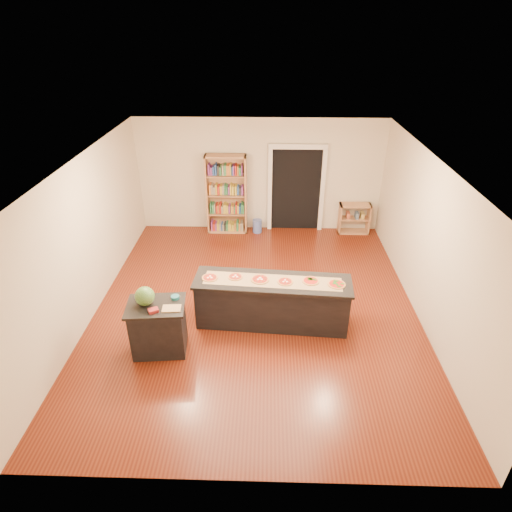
{
  "coord_description": "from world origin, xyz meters",
  "views": [
    {
      "loc": [
        0.2,
        -6.61,
        4.86
      ],
      "look_at": [
        0.0,
        0.2,
        1.0
      ],
      "focal_mm": 30.0,
      "sensor_mm": 36.0,
      "label": 1
    }
  ],
  "objects_px": {
    "bookshelf": "(227,195)",
    "waste_bin": "(257,226)",
    "kitchen_island": "(272,302)",
    "side_counter": "(159,327)",
    "low_shelf": "(354,218)",
    "watermelon": "(145,296)"
  },
  "relations": [
    {
      "from": "watermelon",
      "to": "side_counter",
      "type": "bearing_deg",
      "value": -5.09
    },
    {
      "from": "side_counter",
      "to": "watermelon",
      "type": "height_order",
      "value": "watermelon"
    },
    {
      "from": "bookshelf",
      "to": "waste_bin",
      "type": "distance_m",
      "value": 1.12
    },
    {
      "from": "side_counter",
      "to": "low_shelf",
      "type": "distance_m",
      "value": 5.97
    },
    {
      "from": "kitchen_island",
      "to": "waste_bin",
      "type": "relative_size",
      "value": 8.02
    },
    {
      "from": "low_shelf",
      "to": "waste_bin",
      "type": "bearing_deg",
      "value": -178.6
    },
    {
      "from": "bookshelf",
      "to": "waste_bin",
      "type": "relative_size",
      "value": 5.85
    },
    {
      "from": "kitchen_island",
      "to": "low_shelf",
      "type": "xyz_separation_m",
      "value": [
        2.08,
        3.74,
        -0.07
      ]
    },
    {
      "from": "side_counter",
      "to": "watermelon",
      "type": "xyz_separation_m",
      "value": [
        -0.15,
        0.01,
        0.6
      ]
    },
    {
      "from": "kitchen_island",
      "to": "waste_bin",
      "type": "bearing_deg",
      "value": 99.77
    },
    {
      "from": "waste_bin",
      "to": "watermelon",
      "type": "distance_m",
      "value": 4.81
    },
    {
      "from": "kitchen_island",
      "to": "bookshelf",
      "type": "bearing_deg",
      "value": 110.89
    },
    {
      "from": "bookshelf",
      "to": "low_shelf",
      "type": "xyz_separation_m",
      "value": [
        3.2,
        0.01,
        -0.6
      ]
    },
    {
      "from": "low_shelf",
      "to": "waste_bin",
      "type": "relative_size",
      "value": 2.27
    },
    {
      "from": "bookshelf",
      "to": "low_shelf",
      "type": "bearing_deg",
      "value": 0.2
    },
    {
      "from": "bookshelf",
      "to": "waste_bin",
      "type": "bearing_deg",
      "value": -3.62
    },
    {
      "from": "side_counter",
      "to": "low_shelf",
      "type": "bearing_deg",
      "value": 43.4
    },
    {
      "from": "kitchen_island",
      "to": "watermelon",
      "type": "xyz_separation_m",
      "value": [
        -1.99,
        -0.75,
        0.6
      ]
    },
    {
      "from": "side_counter",
      "to": "low_shelf",
      "type": "xyz_separation_m",
      "value": [
        3.92,
        4.51,
        -0.07
      ]
    },
    {
      "from": "kitchen_island",
      "to": "side_counter",
      "type": "distance_m",
      "value": 1.99
    },
    {
      "from": "low_shelf",
      "to": "waste_bin",
      "type": "distance_m",
      "value": 2.45
    },
    {
      "from": "kitchen_island",
      "to": "bookshelf",
      "type": "relative_size",
      "value": 1.37
    }
  ]
}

